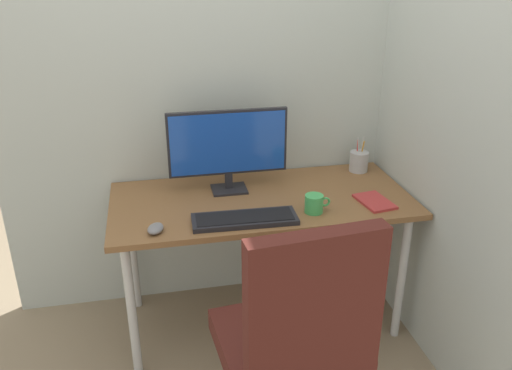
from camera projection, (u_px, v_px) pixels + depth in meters
The scene contains 11 objects.
ground_plane at pixel (261, 319), 2.83m from camera, with size 8.00×8.00×0.00m, color gray.
wall_back at pixel (246, 43), 2.60m from camera, with size 2.55×0.04×2.80m, color #B7C1BC.
wall_side_right at pixel (440, 56), 2.27m from camera, with size 0.04×1.78×2.80m, color #B7C1BC.
desk at pixel (262, 211), 2.57m from camera, with size 1.44×0.67×0.72m.
office_chair at pixel (297, 336), 1.88m from camera, with size 0.58×0.58×1.04m.
monitor at pixel (228, 145), 2.53m from camera, with size 0.58×0.14×0.41m.
keyboard at pixel (245, 219), 2.31m from camera, with size 0.47×0.17×0.03m.
mouse at pixel (156, 229), 2.22m from camera, with size 0.06×0.09×0.03m, color slate.
pen_holder at pixel (359, 161), 2.84m from camera, with size 0.10×0.10×0.19m.
notebook at pixel (375, 202), 2.49m from camera, with size 0.13×0.20×0.01m, color #B23333.
coffee_mug at pixel (314, 204), 2.38m from camera, with size 0.12×0.08×0.08m.
Camera 1 is at (-0.50, -2.25, 1.80)m, focal length 36.83 mm.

